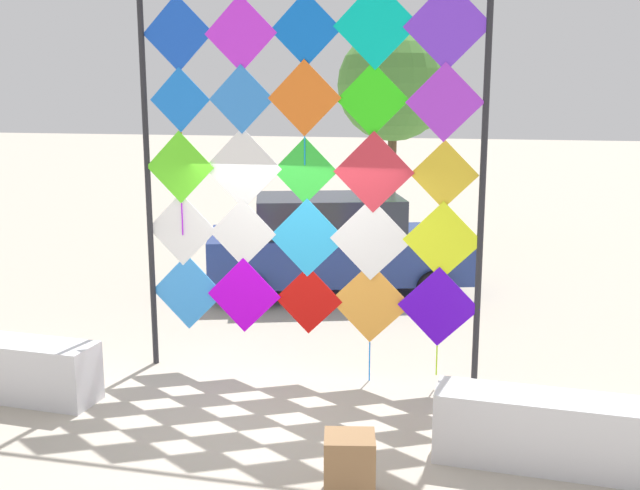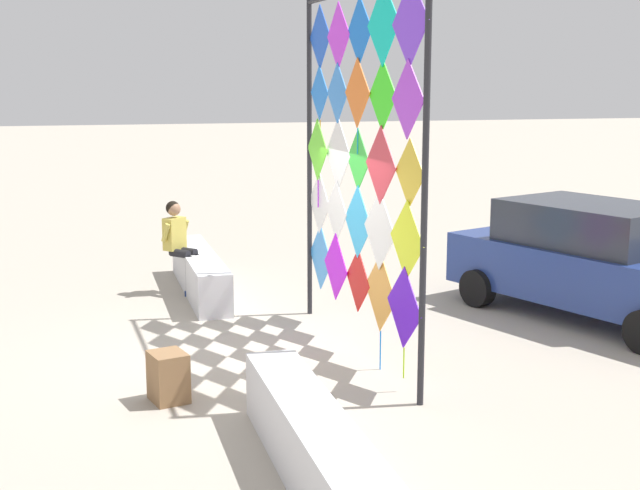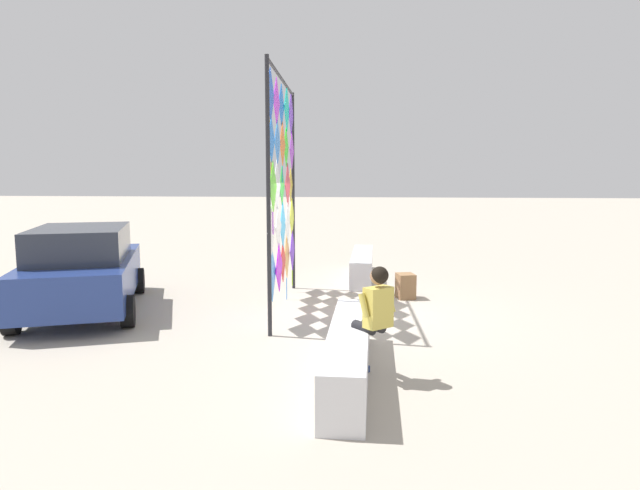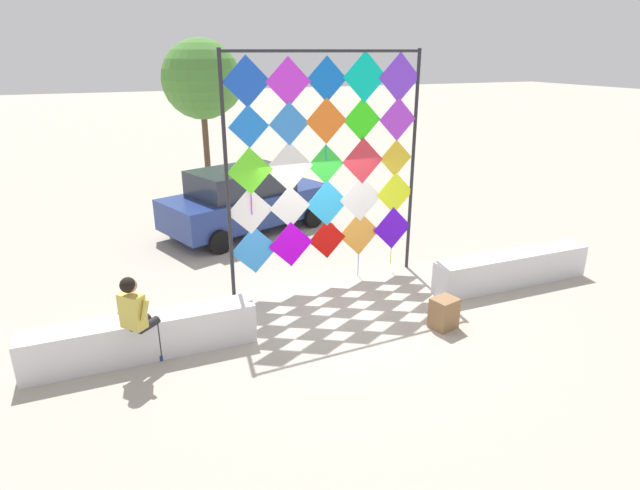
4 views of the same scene
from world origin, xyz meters
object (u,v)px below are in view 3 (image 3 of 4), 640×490
at_px(kite_display_rack, 283,182).
at_px(parked_car, 83,269).
at_px(seated_vendor, 373,313).
at_px(cardboard_box_large, 405,286).

height_order(kite_display_rack, parked_car, kite_display_rack).
height_order(seated_vendor, parked_car, parked_car).
bearing_deg(cardboard_box_large, parked_car, 105.88).
relative_size(parked_car, cardboard_box_large, 8.64).
bearing_deg(seated_vendor, parked_car, 61.60).
relative_size(kite_display_rack, parked_car, 0.97).
bearing_deg(seated_vendor, kite_display_rack, 25.67).
relative_size(seated_vendor, parked_car, 0.32).
xyz_separation_m(kite_display_rack, seated_vendor, (-3.73, -1.79, -1.63)).
height_order(kite_display_rack, cardboard_box_large, kite_display_rack).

